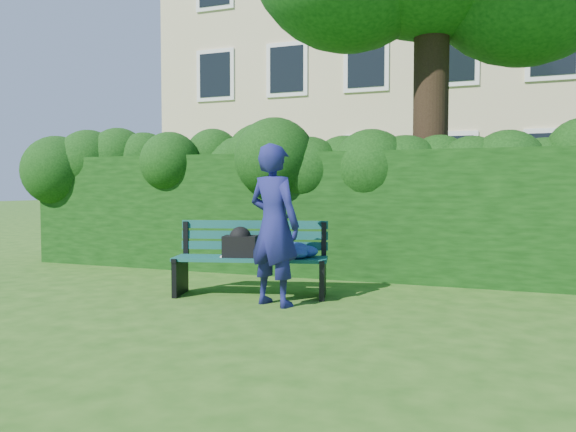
% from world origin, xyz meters
% --- Properties ---
extents(ground, '(80.00, 80.00, 0.00)m').
position_xyz_m(ground, '(0.00, 0.00, 0.00)').
color(ground, '#265515').
rests_on(ground, ground).
extents(apartment_building, '(16.00, 8.08, 12.00)m').
position_xyz_m(apartment_building, '(-0.00, 13.99, 6.00)').
color(apartment_building, '#C8BA86').
rests_on(apartment_building, ground).
extents(hedge, '(10.00, 1.00, 1.80)m').
position_xyz_m(hedge, '(0.00, 2.20, 0.90)').
color(hedge, black).
rests_on(hedge, ground).
extents(park_bench, '(1.90, 1.00, 0.89)m').
position_xyz_m(park_bench, '(-0.26, 0.31, 0.50)').
color(park_bench, '#0D4244').
rests_on(park_bench, ground).
extents(man_reading, '(0.75, 0.60, 1.78)m').
position_xyz_m(man_reading, '(0.11, -0.13, 0.89)').
color(man_reading, navy).
rests_on(man_reading, ground).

